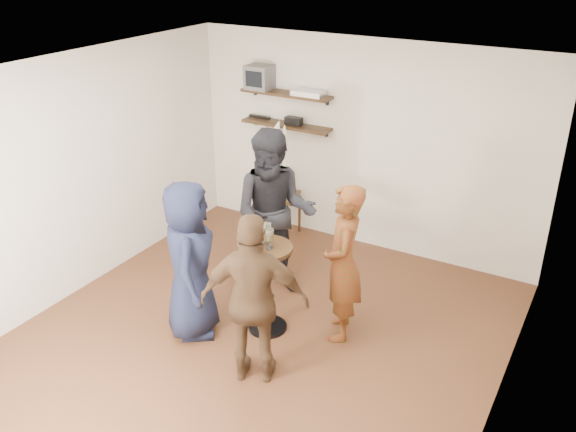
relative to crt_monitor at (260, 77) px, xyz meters
The scene contains 18 objects.
room 2.84m from the crt_monitor, 59.89° to the right, with size 4.58×5.08×2.68m.
shelf_upper 0.41m from the crt_monitor, ahead, with size 1.20×0.25×0.04m, color black.
shelf_lower 0.68m from the crt_monitor, ahead, with size 1.20×0.25×0.04m, color black.
crt_monitor is the anchor object (origin of this frame).
dvd_deck 0.71m from the crt_monitor, ahead, with size 0.40×0.24×0.06m, color silver.
radio 0.70m from the crt_monitor, ahead, with size 0.22×0.10×0.10m, color black.
power_strip 0.54m from the crt_monitor, 136.56° to the left, with size 0.30×0.05×0.03m, color black.
side_table 1.62m from the crt_monitor, 25.30° to the right, with size 0.58×0.58×0.55m.
vase_lilies 1.22m from the crt_monitor, 25.50° to the right, with size 0.20×0.21×1.04m.
drinks_table 2.88m from the crt_monitor, 56.98° to the right, with size 0.51×0.51×0.94m.
wine_glass_fl 2.67m from the crt_monitor, 58.35° to the right, with size 0.07×0.07×0.22m.
wine_glass_fr 2.73m from the crt_monitor, 56.29° to the right, with size 0.07×0.07×0.21m.
wine_glass_bl 2.62m from the crt_monitor, 56.71° to the right, with size 0.07×0.07×0.22m.
wine_glass_br 2.70m from the crt_monitor, 56.13° to the right, with size 0.07×0.07×0.20m.
person_plaid 2.99m from the crt_monitor, 41.47° to the right, with size 0.58×0.38×1.60m, color #B31417.
person_dark 2.08m from the crt_monitor, 53.62° to the right, with size 0.91×0.71×1.87m, color black.
person_navy 2.88m from the crt_monitor, 73.46° to the right, with size 0.79×0.51×1.61m, color #161A32.
person_brown 3.46m from the crt_monitor, 59.10° to the right, with size 0.94×0.39×1.61m, color #4E3521.
Camera 1 is at (2.73, -4.10, 3.68)m, focal length 38.00 mm.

